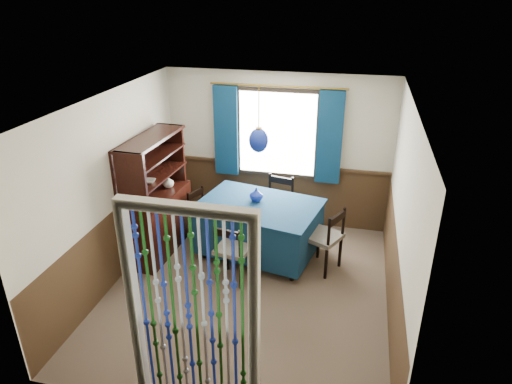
% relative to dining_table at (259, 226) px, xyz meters
% --- Properties ---
extents(floor, '(4.00, 4.00, 0.00)m').
position_rel_dining_table_xyz_m(floor, '(0.06, -0.88, -0.47)').
color(floor, brown).
rests_on(floor, ground).
extents(ceiling, '(4.00, 4.00, 0.00)m').
position_rel_dining_table_xyz_m(ceiling, '(0.06, -0.88, 2.03)').
color(ceiling, silver).
rests_on(ceiling, ground).
extents(wall_back, '(3.60, 0.00, 3.60)m').
position_rel_dining_table_xyz_m(wall_back, '(0.06, 1.12, 0.78)').
color(wall_back, beige).
rests_on(wall_back, ground).
extents(wall_front, '(3.60, 0.00, 3.60)m').
position_rel_dining_table_xyz_m(wall_front, '(0.06, -2.88, 0.78)').
color(wall_front, beige).
rests_on(wall_front, ground).
extents(wall_left, '(0.00, 4.00, 4.00)m').
position_rel_dining_table_xyz_m(wall_left, '(-1.74, -0.88, 0.78)').
color(wall_left, beige).
rests_on(wall_left, ground).
extents(wall_right, '(0.00, 4.00, 4.00)m').
position_rel_dining_table_xyz_m(wall_right, '(1.86, -0.88, 0.78)').
color(wall_right, beige).
rests_on(wall_right, ground).
extents(wainscot_back, '(3.60, 0.00, 3.60)m').
position_rel_dining_table_xyz_m(wainscot_back, '(0.06, 1.10, 0.03)').
color(wainscot_back, '#3B2716').
rests_on(wainscot_back, ground).
extents(wainscot_front, '(3.60, 0.00, 3.60)m').
position_rel_dining_table_xyz_m(wainscot_front, '(0.06, -2.87, 0.03)').
color(wainscot_front, '#3B2716').
rests_on(wainscot_front, ground).
extents(wainscot_left, '(0.00, 4.00, 4.00)m').
position_rel_dining_table_xyz_m(wainscot_left, '(-1.73, -0.88, 0.03)').
color(wainscot_left, '#3B2716').
rests_on(wainscot_left, ground).
extents(wainscot_right, '(0.00, 4.00, 4.00)m').
position_rel_dining_table_xyz_m(wainscot_right, '(1.84, -0.88, 0.03)').
color(wainscot_right, '#3B2716').
rests_on(wainscot_right, ground).
extents(window, '(1.32, 0.12, 1.42)m').
position_rel_dining_table_xyz_m(window, '(0.06, 1.07, 1.08)').
color(window, black).
rests_on(window, wall_back).
extents(doorway, '(1.16, 0.12, 2.18)m').
position_rel_dining_table_xyz_m(doorway, '(0.06, -2.82, 0.58)').
color(doorway, silver).
rests_on(doorway, ground).
extents(dining_table, '(1.90, 1.49, 0.82)m').
position_rel_dining_table_xyz_m(dining_table, '(0.00, 0.00, 0.00)').
color(dining_table, '#0D2A44').
rests_on(dining_table, floor).
extents(chair_near, '(0.49, 0.48, 0.88)m').
position_rel_dining_table_xyz_m(chair_near, '(-0.19, -0.73, -0.00)').
color(chair_near, black).
rests_on(chair_near, floor).
extents(chair_far, '(0.55, 0.54, 0.94)m').
position_rel_dining_table_xyz_m(chair_far, '(0.14, 0.69, 0.03)').
color(chair_far, black).
rests_on(chair_far, floor).
extents(chair_left, '(0.51, 0.52, 0.81)m').
position_rel_dining_table_xyz_m(chair_left, '(-0.95, 0.26, -0.04)').
color(chair_left, black).
rests_on(chair_left, floor).
extents(chair_right, '(0.60, 0.61, 0.94)m').
position_rel_dining_table_xyz_m(chair_right, '(0.98, -0.17, 0.03)').
color(chair_right, black).
rests_on(chair_right, floor).
extents(sideboard, '(0.55, 1.38, 1.78)m').
position_rel_dining_table_xyz_m(sideboard, '(-1.49, -0.20, 0.14)').
color(sideboard, black).
rests_on(sideboard, floor).
extents(pendant_lamp, '(0.27, 0.27, 0.89)m').
position_rel_dining_table_xyz_m(pendant_lamp, '(0.00, 0.00, 1.31)').
color(pendant_lamp, olive).
rests_on(pendant_lamp, ceiling).
extents(vase_table, '(0.22, 0.22, 0.19)m').
position_rel_dining_table_xyz_m(vase_table, '(-0.06, 0.11, 0.44)').
color(vase_table, navy).
rests_on(vase_table, dining_table).
extents(bowl_shelf, '(0.20, 0.20, 0.05)m').
position_rel_dining_table_xyz_m(bowl_shelf, '(-1.43, -0.47, 0.77)').
color(bowl_shelf, beige).
rests_on(bowl_shelf, sideboard).
extents(vase_sideboard, '(0.21, 0.21, 0.19)m').
position_rel_dining_table_xyz_m(vase_sideboard, '(-1.43, 0.14, 0.52)').
color(vase_sideboard, beige).
rests_on(vase_sideboard, sideboard).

